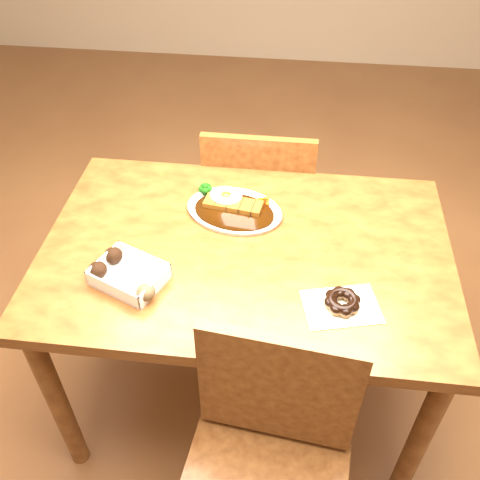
# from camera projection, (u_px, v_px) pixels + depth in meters

# --- Properties ---
(ground) EXTENTS (6.00, 6.00, 0.00)m
(ground) POSITION_uv_depth(u_px,v_px,m) (245.00, 387.00, 2.08)
(ground) COLOR brown
(ground) RESTS_ON ground
(table) EXTENTS (1.20, 0.80, 0.75)m
(table) POSITION_uv_depth(u_px,v_px,m) (246.00, 271.00, 1.64)
(table) COLOR #4C240F
(table) RESTS_ON ground
(chair_far) EXTENTS (0.42, 0.42, 0.87)m
(chair_far) POSITION_uv_depth(u_px,v_px,m) (259.00, 206.00, 2.14)
(chair_far) COLOR #4C240F
(chair_far) RESTS_ON ground
(chair_near) EXTENTS (0.46, 0.46, 0.87)m
(chair_near) POSITION_uv_depth(u_px,v_px,m) (265.00, 473.00, 1.35)
(chair_near) COLOR #4C240F
(chair_near) RESTS_ON ground
(katsu_curry_plate) EXTENTS (0.34, 0.27, 0.06)m
(katsu_curry_plate) POSITION_uv_depth(u_px,v_px,m) (233.00, 208.00, 1.68)
(katsu_curry_plate) COLOR white
(katsu_curry_plate) RESTS_ON table
(donut_box) EXTENTS (0.23, 0.20, 0.05)m
(donut_box) POSITION_uv_depth(u_px,v_px,m) (127.00, 274.00, 1.45)
(donut_box) COLOR white
(donut_box) RESTS_ON table
(pon_de_ring) EXTENTS (0.22, 0.18, 0.04)m
(pon_de_ring) POSITION_uv_depth(u_px,v_px,m) (342.00, 302.00, 1.39)
(pon_de_ring) COLOR silver
(pon_de_ring) RESTS_ON table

